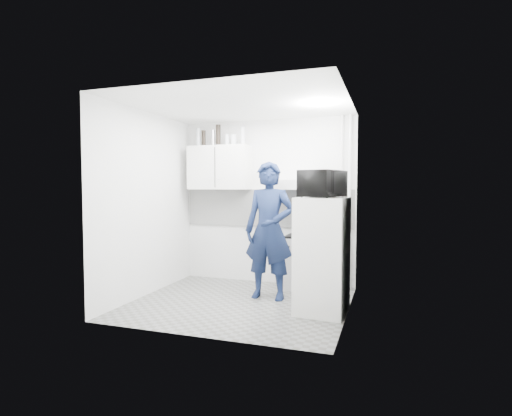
% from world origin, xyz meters
% --- Properties ---
extents(floor, '(2.80, 2.80, 0.00)m').
position_xyz_m(floor, '(0.00, 0.00, 0.00)').
color(floor, slate).
rests_on(floor, ground).
extents(ceiling, '(2.80, 2.80, 0.00)m').
position_xyz_m(ceiling, '(0.00, 0.00, 2.60)').
color(ceiling, white).
rests_on(ceiling, wall_back).
extents(wall_back, '(2.80, 0.00, 2.80)m').
position_xyz_m(wall_back, '(0.00, 1.25, 1.30)').
color(wall_back, silver).
rests_on(wall_back, floor).
extents(wall_left, '(0.00, 2.60, 2.60)m').
position_xyz_m(wall_left, '(-1.40, 0.00, 1.30)').
color(wall_left, silver).
rests_on(wall_left, floor).
extents(wall_right, '(0.00, 2.60, 2.60)m').
position_xyz_m(wall_right, '(1.40, 0.00, 1.30)').
color(wall_right, silver).
rests_on(wall_right, floor).
extents(person, '(0.70, 0.46, 1.88)m').
position_xyz_m(person, '(0.31, 0.36, 0.94)').
color(person, '#101A38').
rests_on(person, floor).
extents(stove, '(0.49, 0.49, 0.78)m').
position_xyz_m(stove, '(0.63, 1.00, 0.39)').
color(stove, silver).
rests_on(stove, floor).
extents(fridge, '(0.63, 0.63, 1.41)m').
position_xyz_m(fridge, '(1.10, -0.06, 0.71)').
color(fridge, white).
rests_on(fridge, floor).
extents(stove_top, '(0.47, 0.47, 0.03)m').
position_xyz_m(stove_top, '(0.63, 1.00, 0.80)').
color(stove_top, black).
rests_on(stove_top, stove).
extents(saucepan, '(0.19, 0.19, 0.11)m').
position_xyz_m(saucepan, '(0.60, 1.03, 0.87)').
color(saucepan, silver).
rests_on(saucepan, stove_top).
extents(microwave, '(0.67, 0.54, 0.33)m').
position_xyz_m(microwave, '(1.10, -0.06, 1.57)').
color(microwave, black).
rests_on(microwave, fridge).
extents(bottle_a, '(0.07, 0.07, 0.30)m').
position_xyz_m(bottle_a, '(-1.12, 1.07, 2.35)').
color(bottle_a, '#B2B7BC').
rests_on(bottle_a, upper_cabinet).
extents(bottle_b, '(0.07, 0.07, 0.26)m').
position_xyz_m(bottle_b, '(-1.03, 1.07, 2.33)').
color(bottle_b, black).
rests_on(bottle_b, upper_cabinet).
extents(bottle_c, '(0.06, 0.06, 0.26)m').
position_xyz_m(bottle_c, '(-0.86, 1.07, 2.33)').
color(bottle_c, silver).
rests_on(bottle_c, upper_cabinet).
extents(bottle_d, '(0.08, 0.08, 0.34)m').
position_xyz_m(bottle_d, '(-0.77, 1.07, 2.37)').
color(bottle_d, black).
rests_on(bottle_d, upper_cabinet).
extents(canister_a, '(0.07, 0.07, 0.18)m').
position_xyz_m(canister_a, '(-0.61, 1.07, 2.29)').
color(canister_a, '#B2B7BC').
rests_on(canister_a, upper_cabinet).
extents(canister_b, '(0.09, 0.09, 0.17)m').
position_xyz_m(canister_b, '(-0.50, 1.07, 2.28)').
color(canister_b, '#B2B7BC').
rests_on(canister_b, upper_cabinet).
extents(bottle_e, '(0.07, 0.07, 0.28)m').
position_xyz_m(bottle_e, '(-0.35, 1.07, 2.34)').
color(bottle_e, '#B2B7BC').
rests_on(bottle_e, upper_cabinet).
extents(upper_cabinet, '(1.00, 0.35, 0.70)m').
position_xyz_m(upper_cabinet, '(-0.75, 1.07, 1.85)').
color(upper_cabinet, white).
rests_on(upper_cabinet, wall_back).
extents(range_hood, '(0.60, 0.50, 0.14)m').
position_xyz_m(range_hood, '(0.45, 1.00, 1.57)').
color(range_hood, silver).
rests_on(range_hood, wall_back).
extents(backsplash, '(2.74, 0.03, 0.60)m').
position_xyz_m(backsplash, '(0.00, 1.24, 1.20)').
color(backsplash, white).
rests_on(backsplash, wall_back).
extents(pipe_a, '(0.05, 0.05, 2.60)m').
position_xyz_m(pipe_a, '(1.30, 1.17, 1.30)').
color(pipe_a, silver).
rests_on(pipe_a, floor).
extents(pipe_b, '(0.04, 0.04, 2.60)m').
position_xyz_m(pipe_b, '(1.18, 1.17, 1.30)').
color(pipe_b, silver).
rests_on(pipe_b, floor).
extents(ceiling_spot_fixture, '(0.10, 0.10, 0.02)m').
position_xyz_m(ceiling_spot_fixture, '(1.00, 0.20, 2.57)').
color(ceiling_spot_fixture, white).
rests_on(ceiling_spot_fixture, ceiling).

